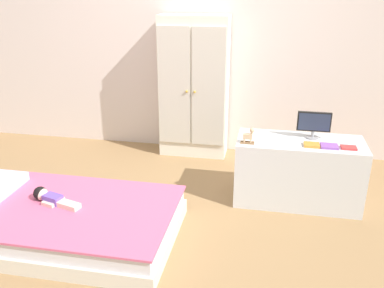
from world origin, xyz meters
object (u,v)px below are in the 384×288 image
bed (62,220)px  tv_monitor (314,123)px  tv_stand (298,171)px  doll (48,197)px  book_purple (329,146)px  wardrobe (194,88)px  rocking_horse_toy (249,136)px  book_orange (312,145)px  book_red (349,148)px

bed → tv_monitor: size_ratio=6.23×
tv_stand → tv_monitor: 0.41m
doll → tv_monitor: bearing=24.5°
tv_monitor → book_purple: (0.11, -0.17, -0.12)m
wardrobe → tv_stand: size_ratio=1.42×
bed → tv_stand: 1.83m
bed → book_purple: bearing=21.3°
rocking_horse_toy → tv_stand: bearing=18.7°
tv_stand → book_orange: bearing=-53.1°
book_orange → book_red: 0.27m
tv_monitor → tv_stand: bearing=-140.7°
doll → book_purple: (1.95, 0.67, 0.27)m
doll → book_red: 2.21m
tv_monitor → book_purple: tv_monitor is taller
doll → wardrobe: bearing=65.2°
doll → book_purple: 2.08m
rocking_horse_toy → wardrobe: bearing=122.0°
wardrobe → tv_stand: 1.38m
book_orange → book_purple: bearing=0.0°
bed → tv_monitor: 2.01m
doll → book_orange: bearing=20.1°
bed → book_red: book_red is taller
doll → tv_stand: 1.91m
doll → wardrobe: 1.83m
wardrobe → tv_monitor: wardrobe is taller
tv_monitor → book_red: tv_monitor is taller
book_orange → book_red: book_orange is taller
tv_stand → book_orange: 0.30m
tv_monitor → rocking_horse_toy: 0.53m
book_purple → book_red: (0.14, 0.00, -0.00)m
tv_monitor → book_orange: bearing=-95.6°
wardrobe → tv_monitor: size_ratio=5.43×
wardrobe → book_orange: size_ratio=12.08×
rocking_horse_toy → bed: bearing=-151.3°
tv_monitor → book_orange: (-0.02, -0.17, -0.12)m
doll → book_red: size_ratio=3.47×
tv_stand → book_orange: book_orange is taller
book_orange → book_red: bearing=0.0°
tv_stand → tv_monitor: bearing=39.3°
wardrobe → book_orange: 1.44m
wardrobe → tv_stand: (1.01, -0.84, -0.43)m
tv_stand → book_red: (0.34, -0.10, 0.27)m
bed → book_orange: (1.71, 0.71, 0.42)m
rocking_horse_toy → book_red: size_ratio=1.13×
doll → tv_stand: bearing=23.6°
tv_stand → book_red: bearing=-16.1°
wardrobe → book_red: (1.35, -0.94, -0.16)m
bed → doll: doll is taller
rocking_horse_toy → tv_monitor: bearing=23.1°
wardrobe → book_purple: (1.21, -0.94, -0.16)m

